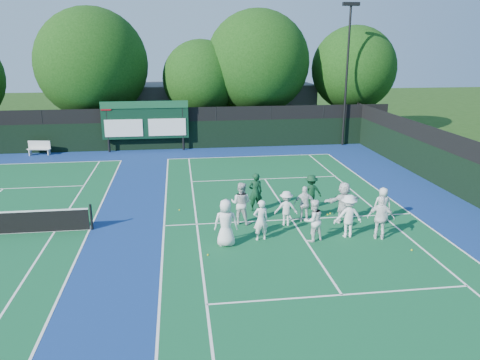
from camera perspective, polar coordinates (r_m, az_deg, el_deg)
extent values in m
plane|color=#1A3A0F|center=(19.60, 7.02, -5.88)|extent=(120.00, 120.00, 0.00)
cube|color=navy|center=(19.97, -10.72, -5.60)|extent=(34.00, 32.00, 0.01)
cube|color=#11532D|center=(20.49, 6.32, -4.81)|extent=(10.97, 23.77, 0.00)
cube|color=white|center=(31.65, 1.21, 2.88)|extent=(10.97, 0.08, 0.00)
cube|color=white|center=(19.94, -9.24, -5.53)|extent=(0.08, 23.77, 0.00)
cube|color=white|center=(22.41, 20.10, -3.87)|extent=(0.08, 23.77, 0.00)
cube|color=white|center=(19.94, -5.29, -5.38)|extent=(0.08, 23.77, 0.00)
cube|color=white|center=(21.82, 16.90, -4.11)|extent=(0.08, 23.77, 0.00)
cube|color=white|center=(14.95, 12.31, -13.52)|extent=(8.23, 0.08, 0.00)
cube|color=white|center=(26.42, 3.03, 0.14)|extent=(8.23, 0.08, 0.00)
cube|color=white|center=(20.49, 6.32, -4.80)|extent=(0.08, 12.80, 0.00)
cube|color=white|center=(32.62, -23.90, 1.87)|extent=(10.97, 0.08, 0.00)
cube|color=white|center=(20.28, -17.87, -5.75)|extent=(0.08, 23.77, 0.00)
cube|color=white|center=(20.58, -21.64, -5.81)|extent=(0.08, 23.77, 0.00)
cube|color=white|center=(27.58, -26.90, -0.95)|extent=(8.23, 0.08, 0.00)
cube|color=black|center=(34.15, -9.64, 5.34)|extent=(34.00, 0.08, 2.00)
cube|color=black|center=(33.90, -9.76, 7.83)|extent=(34.00, 0.05, 1.00)
cylinder|color=black|center=(33.95, -15.83, 6.17)|extent=(0.16, 0.16, 3.50)
cylinder|color=black|center=(33.60, -6.98, 6.57)|extent=(0.16, 0.16, 3.50)
cube|color=black|center=(33.60, -11.47, 7.15)|extent=(6.00, 0.15, 2.60)
cube|color=#154C2C|center=(33.35, -11.59, 8.98)|extent=(6.00, 0.05, 0.50)
cube|color=white|center=(33.72, -13.99, 6.16)|extent=(2.60, 0.04, 1.20)
cube|color=white|center=(33.52, -8.86, 6.39)|extent=(2.60, 0.04, 1.20)
cube|color=maroon|center=(33.64, -16.05, 8.57)|extent=(0.70, 0.04, 0.50)
cube|color=#505055|center=(41.96, -3.87, 8.93)|extent=(18.00, 6.00, 4.00)
cylinder|color=black|center=(35.50, 12.86, 12.09)|extent=(0.16, 0.16, 10.00)
cube|color=black|center=(35.52, 13.40, 20.15)|extent=(1.20, 0.30, 0.25)
cylinder|color=black|center=(20.07, -17.67, -4.33)|extent=(0.10, 0.10, 1.10)
cube|color=silver|center=(34.86, -23.29, 3.50)|extent=(1.57, 0.65, 0.06)
cube|color=silver|center=(34.95, -23.27, 4.01)|extent=(1.52, 0.31, 0.51)
cube|color=silver|center=(35.08, -24.21, 3.09)|extent=(0.12, 0.36, 0.41)
cube|color=silver|center=(34.75, -22.28, 3.19)|extent=(0.12, 0.36, 0.41)
cylinder|color=black|center=(38.01, -17.02, 6.57)|extent=(0.44, 0.44, 2.80)
sphere|color=#0F350C|center=(37.57, -17.60, 13.34)|extent=(8.26, 8.26, 8.26)
sphere|color=#0F350C|center=(37.81, -16.50, 12.19)|extent=(5.78, 5.78, 5.78)
cylinder|color=black|center=(37.58, -4.65, 6.92)|extent=(0.44, 0.44, 2.53)
sphere|color=#0F350C|center=(37.17, -4.77, 12.23)|extent=(5.92, 5.92, 5.92)
sphere|color=#0F350C|center=(37.55, -3.84, 11.38)|extent=(4.14, 4.14, 4.14)
cylinder|color=black|center=(38.03, 2.07, 7.38)|extent=(0.44, 0.44, 2.94)
sphere|color=#0F350C|center=(37.60, 2.14, 14.15)|extent=(8.05, 8.05, 8.05)
sphere|color=#0F350C|center=(38.03, 2.97, 12.95)|extent=(5.64, 5.64, 5.64)
cylinder|color=black|center=(40.10, 13.31, 7.40)|extent=(0.44, 0.44, 2.90)
sphere|color=#0F350C|center=(39.71, 13.69, 13.07)|extent=(6.73, 6.73, 6.73)
sphere|color=#0F350C|center=(40.24, 14.29, 12.10)|extent=(4.71, 4.71, 4.71)
sphere|color=yellow|center=(17.10, -3.94, -9.09)|extent=(0.07, 0.07, 0.07)
sphere|color=yellow|center=(21.24, 10.65, -4.16)|extent=(0.07, 0.07, 0.07)
sphere|color=yellow|center=(18.55, 20.20, -8.02)|extent=(0.07, 0.07, 0.07)
sphere|color=yellow|center=(21.63, -7.39, -3.63)|extent=(0.07, 0.07, 0.07)
sphere|color=yellow|center=(23.04, 1.90, -2.24)|extent=(0.07, 0.07, 0.07)
sphere|color=yellow|center=(21.40, 10.95, -4.02)|extent=(0.07, 0.07, 0.07)
imported|color=white|center=(17.56, -1.73, -5.24)|extent=(0.95, 0.68, 1.83)
imported|color=white|center=(18.09, 2.56, -4.91)|extent=(0.65, 0.47, 1.63)
imported|color=white|center=(18.21, 8.91, -4.88)|extent=(0.98, 0.87, 1.67)
imported|color=white|center=(18.82, 13.06, -4.31)|extent=(1.13, 0.65, 1.74)
imported|color=white|center=(18.95, 16.80, -4.44)|extent=(1.11, 0.79, 1.75)
imported|color=silver|center=(19.67, 0.11, -2.85)|extent=(1.08, 0.98, 1.81)
imported|color=silver|center=(19.62, 5.65, -3.46)|extent=(1.03, 0.67, 1.50)
imported|color=white|center=(20.12, 7.90, -2.91)|extent=(0.99, 0.58, 1.57)
imported|color=white|center=(20.32, 12.50, -2.66)|extent=(1.71, 0.81, 1.78)
imported|color=white|center=(20.92, 16.99, -2.87)|extent=(0.80, 0.59, 1.49)
imported|color=#0E351D|center=(21.18, 1.89, -1.48)|extent=(0.68, 0.48, 1.78)
imported|color=#0E341C|center=(21.76, 8.65, -1.42)|extent=(1.07, 0.65, 1.61)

